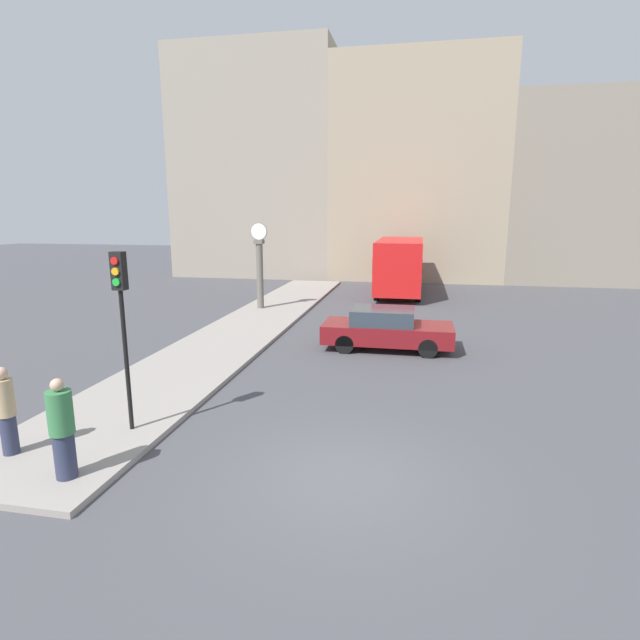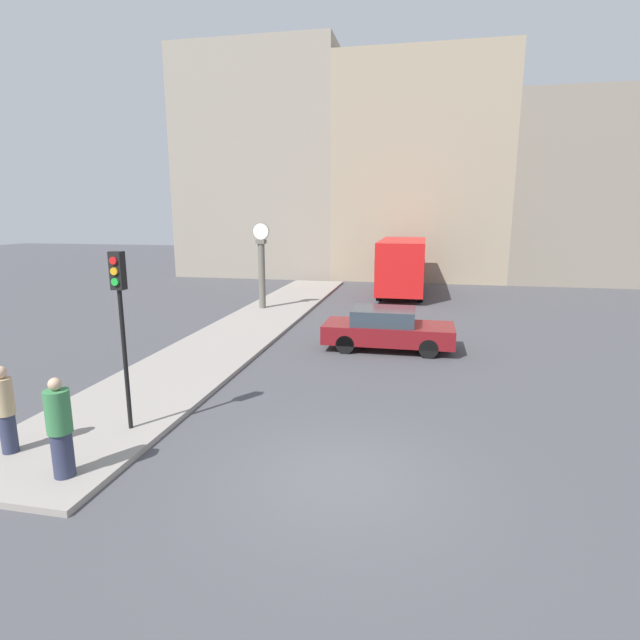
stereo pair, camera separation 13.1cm
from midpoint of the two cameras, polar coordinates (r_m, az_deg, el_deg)
ground_plane at (r=9.23m, az=2.81°, el=-17.68°), size 120.00×120.00×0.00m
sidewalk_corner at (r=20.99m, az=-7.38°, el=-0.45°), size 3.26×26.86×0.12m
building_row at (r=36.43m, az=8.56°, el=16.20°), size 33.19×5.00×15.95m
sedan_car at (r=17.21m, az=7.89°, el=-1.02°), size 4.38×1.85×1.42m
bus_distant at (r=28.97m, az=9.51°, el=6.35°), size 2.49×7.32×3.12m
traffic_light_near at (r=10.78m, az=-21.54°, el=1.69°), size 0.26×0.24×3.73m
street_clock at (r=23.93m, az=-6.53°, el=6.04°), size 0.82×0.41×4.04m
pedestrian_green_hoodie at (r=9.71m, az=-27.24°, el=-10.95°), size 0.42×0.42×1.78m
pedestrian_tan_coat at (r=11.15m, az=-32.02°, el=-8.67°), size 0.34×0.34×1.71m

